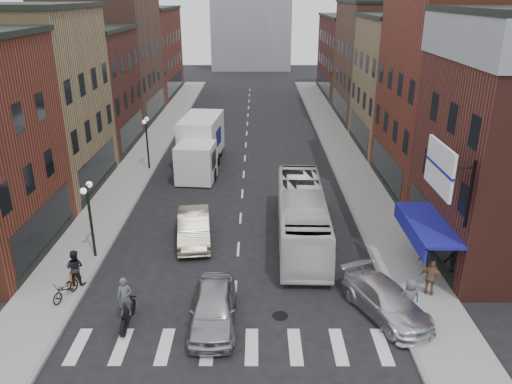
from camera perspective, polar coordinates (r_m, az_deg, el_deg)
ground at (r=22.82m, az=-2.48°, el=-12.49°), size 160.00×160.00×0.00m
sidewalk_left at (r=43.84m, az=-12.46°, el=4.29°), size 3.00×74.00×0.15m
sidewalk_right at (r=43.45m, az=10.06°, el=4.31°), size 3.00×74.00×0.15m
curb_left at (r=43.56m, az=-10.52°, el=4.22°), size 0.20×74.00×0.16m
curb_right at (r=43.24m, az=8.09°, el=4.24°), size 0.20×74.00×0.16m
crosswalk_stripes at (r=20.41m, az=-2.85°, el=-17.23°), size 12.00×2.20×0.01m
bldg_left_mid_a at (r=37.14m, az=-25.77°, el=9.24°), size 10.30×10.20×12.30m
bldg_left_mid_b at (r=46.38m, az=-20.46°, el=10.86°), size 10.30×10.20×10.30m
bldg_left_far_a at (r=56.51m, az=-16.91°, el=14.55°), size 10.30×12.20×13.30m
bldg_left_far_b at (r=70.08m, az=-13.59°, el=15.26°), size 10.30×16.20×11.30m
bldg_right_mid_a at (r=36.16m, az=23.31°, el=10.97°), size 10.30×10.20×14.30m
bldg_right_mid_b at (r=45.65m, az=18.33°, el=11.61°), size 10.30×10.20×11.30m
bldg_right_far_a at (r=56.04m, az=15.02°, el=14.17°), size 10.30×12.20×12.30m
bldg_right_far_b at (r=69.71m, az=12.08°, el=14.94°), size 10.30×16.20×10.30m
awning_blue at (r=24.96m, az=18.65°, el=-3.62°), size 1.80×5.00×0.78m
billboard_sign at (r=21.84m, az=20.45°, el=2.47°), size 1.52×3.00×3.70m
streetlamp_near at (r=26.29m, az=-18.55°, el=-1.63°), size 0.32×1.22×4.11m
streetlamp_far at (r=39.07m, az=-12.40°, el=6.51°), size 0.32×1.22×4.11m
bike_rack at (r=25.11m, az=-20.20°, el=-9.03°), size 0.08×0.68×0.80m
box_truck at (r=39.06m, az=-6.40°, el=5.36°), size 3.26×9.12×3.88m
motorcycle_rider at (r=21.54m, az=-14.64°, el=-12.23°), size 0.64×2.19×2.23m
transit_bus at (r=27.59m, az=5.24°, el=-2.68°), size 2.77×10.62×2.94m
sedan_left_near at (r=21.14m, az=-4.92°, el=-13.05°), size 1.95×4.69×1.59m
sedan_left_far at (r=27.82m, az=-7.12°, el=-4.05°), size 2.29×5.07×1.61m
curb_car at (r=22.35m, az=14.66°, el=-11.93°), size 3.71×5.21×1.40m
parked_bicycle at (r=24.15m, az=-20.93°, el=-10.31°), size 1.08×1.79×0.89m
ped_left_solo at (r=24.83m, az=-20.00°, el=-8.11°), size 0.89×0.58×1.74m
ped_right_a at (r=25.78m, az=19.28°, el=-7.03°), size 1.15×0.80×1.61m
ped_right_b at (r=23.93m, az=19.39°, el=-9.22°), size 1.14×0.94×1.74m
ped_right_c at (r=22.24m, az=17.16°, el=-11.44°), size 0.89×0.62×1.73m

